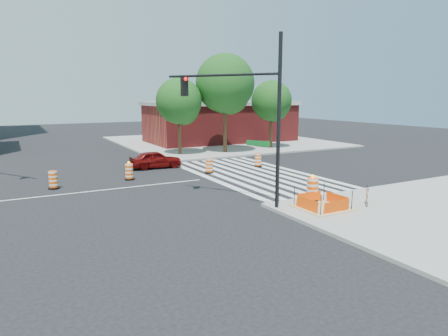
{
  "coord_description": "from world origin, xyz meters",
  "views": [
    {
      "loc": [
        -3.24,
        -22.33,
        5.16
      ],
      "look_at": [
        6.66,
        -3.91,
        1.4
      ],
      "focal_mm": 32.0,
      "sensor_mm": 36.0,
      "label": 1
    }
  ],
  "objects": [
    {
      "name": "barricade",
      "position": [
        11.15,
        -9.63,
        0.65
      ],
      "size": [
        0.56,
        0.58,
        0.91
      ],
      "rotation": [
        0.0,
        0.0,
        0.8
      ],
      "color": "#FC5305",
      "rests_on": "ground"
    },
    {
      "name": "brick_storefront",
      "position": [
        18.0,
        18.0,
        2.32
      ],
      "size": [
        16.5,
        8.5,
        4.6
      ],
      "color": "maroon",
      "rests_on": "ground"
    },
    {
      "name": "tree_north_c",
      "position": [
        9.88,
        10.27,
        4.54
      ],
      "size": [
        3.98,
        3.98,
        6.76
      ],
      "color": "#382314",
      "rests_on": "ground"
    },
    {
      "name": "excavation_pit",
      "position": [
        9.0,
        -9.0,
        0.22
      ],
      "size": [
        2.2,
        2.2,
        0.9
      ],
      "color": "tan",
      "rests_on": "ground"
    },
    {
      "name": "sidewalk_ne",
      "position": [
        18.0,
        18.0,
        0.07
      ],
      "size": [
        22.0,
        22.0,
        0.15
      ],
      "primitive_type": "cube",
      "color": "gray",
      "rests_on": "ground"
    },
    {
      "name": "pit_drum",
      "position": [
        9.41,
        -7.82,
        0.69
      ],
      "size": [
        0.67,
        0.67,
        1.31
      ],
      "color": "black",
      "rests_on": "ground"
    },
    {
      "name": "signal_pole_se",
      "position": [
        6.36,
        -6.56,
        4.74
      ],
      "size": [
        3.39,
        4.91,
        7.72
      ],
      "rotation": [
        0.0,
        0.0,
        2.17
      ],
      "color": "black",
      "rests_on": "ground"
    },
    {
      "name": "crosswalk_east",
      "position": [
        10.95,
        0.0,
        0.01
      ],
      "size": [
        6.75,
        13.5,
        0.01
      ],
      "color": "silver",
      "rests_on": "ground"
    },
    {
      "name": "median_drum_4",
      "position": [
        8.51,
        1.68,
        0.48
      ],
      "size": [
        0.6,
        0.6,
        1.02
      ],
      "color": "black",
      "rests_on": "ground"
    },
    {
      "name": "median_drum_3",
      "position": [
        3.13,
        2.06,
        0.49
      ],
      "size": [
        0.6,
        0.6,
        1.18
      ],
      "color": "black",
      "rests_on": "ground"
    },
    {
      "name": "ground",
      "position": [
        0.0,
        0.0,
        0.0
      ],
      "size": [
        120.0,
        120.0,
        0.0
      ],
      "primitive_type": "plane",
      "color": "black",
      "rests_on": "ground"
    },
    {
      "name": "lane_centerline",
      "position": [
        0.0,
        0.0,
        0.01
      ],
      "size": [
        14.0,
        0.12,
        0.01
      ],
      "primitive_type": "cube",
      "color": "silver",
      "rests_on": "ground"
    },
    {
      "name": "tree_north_d",
      "position": [
        14.05,
        9.59,
        6.0
      ],
      "size": [
        5.26,
        5.26,
        8.94
      ],
      "color": "#382314",
      "rests_on": "ground"
    },
    {
      "name": "median_drum_2",
      "position": [
        -1.31,
        1.62,
        0.48
      ],
      "size": [
        0.6,
        0.6,
        1.02
      ],
      "color": "black",
      "rests_on": "ground"
    },
    {
      "name": "median_drum_5",
      "position": [
        12.83,
        2.21,
        0.48
      ],
      "size": [
        0.6,
        0.6,
        1.02
      ],
      "color": "black",
      "rests_on": "ground"
    },
    {
      "name": "red_coupe",
      "position": [
        5.94,
        5.3,
        0.64
      ],
      "size": [
        3.81,
        1.69,
        1.27
      ],
      "primitive_type": "imported",
      "rotation": [
        0.0,
        0.0,
        1.52
      ],
      "color": "#5E0808",
      "rests_on": "ground"
    },
    {
      "name": "tree_north_e",
      "position": [
        19.61,
        10.3,
        4.52
      ],
      "size": [
        3.96,
        3.96,
        6.73
      ],
      "color": "#382314",
      "rests_on": "ground"
    }
  ]
}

